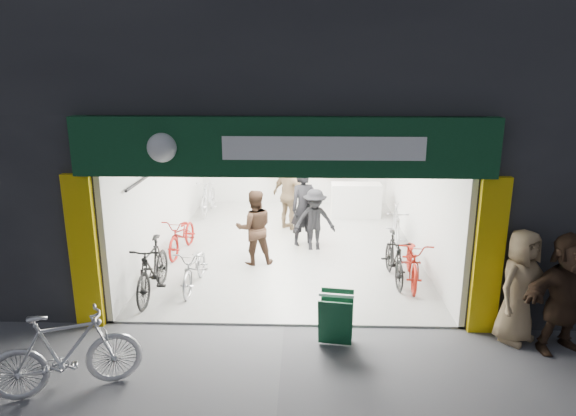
{
  "coord_description": "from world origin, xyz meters",
  "views": [
    {
      "loc": [
        0.32,
        -7.77,
        4.21
      ],
      "look_at": [
        0.02,
        1.5,
        1.65
      ],
      "focal_mm": 32.0,
      "sensor_mm": 36.0,
      "label": 1
    }
  ],
  "objects_px": {
    "pedestrian_near": "(519,286)",
    "sandwich_board": "(336,317)",
    "parked_bike": "(66,352)",
    "bike_right_front": "(394,258)",
    "bike_left_front": "(195,267)"
  },
  "relations": [
    {
      "from": "pedestrian_near",
      "to": "sandwich_board",
      "type": "relative_size",
      "value": 2.29
    },
    {
      "from": "pedestrian_near",
      "to": "parked_bike",
      "type": "bearing_deg",
      "value": 155.84
    },
    {
      "from": "bike_right_front",
      "to": "pedestrian_near",
      "type": "relative_size",
      "value": 0.9
    },
    {
      "from": "bike_right_front",
      "to": "sandwich_board",
      "type": "xyz_separation_m",
      "value": [
        -1.31,
        -2.43,
        -0.06
      ]
    },
    {
      "from": "bike_left_front",
      "to": "pedestrian_near",
      "type": "relative_size",
      "value": 0.89
    },
    {
      "from": "pedestrian_near",
      "to": "bike_right_front",
      "type": "bearing_deg",
      "value": 86.88
    },
    {
      "from": "parked_bike",
      "to": "pedestrian_near",
      "type": "distance_m",
      "value": 6.67
    },
    {
      "from": "bike_left_front",
      "to": "bike_right_front",
      "type": "distance_m",
      "value": 3.96
    },
    {
      "from": "bike_right_front",
      "to": "sandwich_board",
      "type": "distance_m",
      "value": 2.76
    },
    {
      "from": "parked_bike",
      "to": "sandwich_board",
      "type": "distance_m",
      "value": 3.88
    },
    {
      "from": "bike_left_front",
      "to": "parked_bike",
      "type": "height_order",
      "value": "parked_bike"
    },
    {
      "from": "bike_right_front",
      "to": "parked_bike",
      "type": "distance_m",
      "value": 6.23
    },
    {
      "from": "parked_bike",
      "to": "pedestrian_near",
      "type": "xyz_separation_m",
      "value": [
        6.48,
        1.57,
        0.34
      ]
    },
    {
      "from": "bike_left_front",
      "to": "bike_right_front",
      "type": "xyz_separation_m",
      "value": [
        3.94,
        0.43,
        0.07
      ]
    },
    {
      "from": "bike_right_front",
      "to": "parked_bike",
      "type": "bearing_deg",
      "value": -144.63
    }
  ]
}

